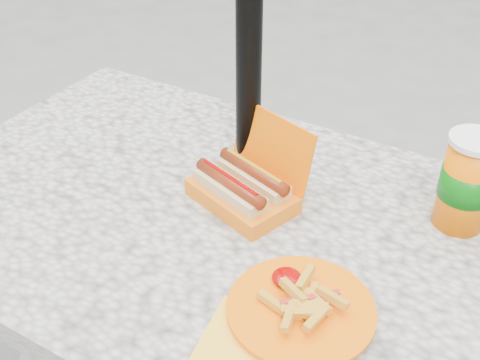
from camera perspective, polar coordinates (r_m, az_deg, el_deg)
The scene contains 5 objects.
picnic_table at distance 1.23m, azimuth -3.02°, elevation -6.74°, with size 1.20×0.80×0.75m.
umbrella_pole at distance 1.11m, azimuth 0.89°, elevation 16.22°, with size 0.05×0.05×2.20m, color black.
hotdog_box at distance 1.15m, azimuth 0.43°, elevation -0.66°, with size 0.24×0.21×0.16m.
fries_plate at distance 0.95m, azimuth 5.48°, elevation -12.29°, with size 0.24×0.32×0.05m.
soda_cup at distance 1.14m, azimuth 20.73°, elevation -0.20°, with size 0.10×0.10×0.18m.
Camera 1 is at (0.52, -0.76, 1.46)m, focal length 45.00 mm.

